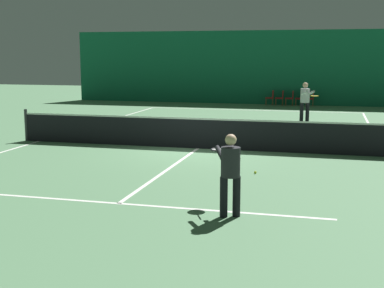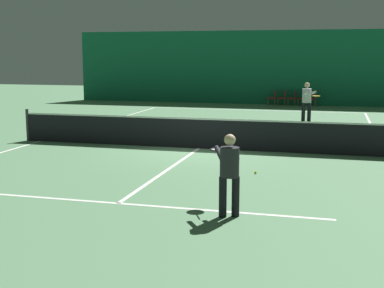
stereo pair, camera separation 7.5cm
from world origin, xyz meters
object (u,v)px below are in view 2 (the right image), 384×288
(player_near, at_px, (229,168))
(courtside_chair_1, at_px, (283,97))
(tennis_net, at_px, (199,132))
(courtside_chair_4, at_px, (313,98))
(courtside_chair_2, at_px, (293,97))
(tennis_ball, at_px, (256,172))
(player_far, at_px, (307,99))
(courtside_chair_3, at_px, (303,97))
(courtside_chair_0, at_px, (273,97))

(player_near, relative_size, courtside_chair_1, 1.79)
(player_near, xyz_separation_m, courtside_chair_1, (-1.09, 21.57, -0.39))
(tennis_net, bearing_deg, courtside_chair_4, 79.22)
(player_near, relative_size, courtside_chair_2, 1.79)
(tennis_net, relative_size, tennis_ball, 181.82)
(tennis_net, xyz_separation_m, player_far, (2.86, 7.56, 0.48))
(player_far, height_order, courtside_chair_1, player_far)
(tennis_net, xyz_separation_m, tennis_ball, (2.22, -3.09, -0.48))
(courtside_chair_3, xyz_separation_m, tennis_ball, (-0.06, -18.01, -0.45))
(courtside_chair_0, height_order, courtside_chair_3, same)
(courtside_chair_2, bearing_deg, player_far, 8.89)
(courtside_chair_2, xyz_separation_m, tennis_ball, (0.50, -18.01, -0.45))
(player_near, distance_m, courtside_chair_2, 21.58)
(courtside_chair_0, xyz_separation_m, tennis_ball, (1.63, -18.01, -0.45))
(player_near, height_order, player_far, player_far)
(player_near, height_order, courtside_chair_4, player_near)
(player_near, relative_size, tennis_ball, 22.74)
(player_far, bearing_deg, courtside_chair_1, 168.17)
(courtside_chair_3, height_order, courtside_chair_4, same)
(tennis_net, xyz_separation_m, courtside_chair_1, (1.15, 14.92, -0.03))
(courtside_chair_0, xyz_separation_m, courtside_chair_4, (2.25, 0.00, 0.00))
(courtside_chair_0, bearing_deg, courtside_chair_4, 90.00)
(player_far, height_order, tennis_ball, player_far)
(courtside_chair_3, bearing_deg, courtside_chair_4, 90.00)
(courtside_chair_3, bearing_deg, tennis_net, -8.67)
(player_far, height_order, courtside_chair_4, player_far)
(courtside_chair_0, bearing_deg, player_near, 4.38)
(courtside_chair_2, height_order, courtside_chair_3, same)
(courtside_chair_3, height_order, tennis_ball, courtside_chair_3)
(courtside_chair_4, bearing_deg, player_near, -1.59)
(courtside_chair_4, bearing_deg, tennis_ball, -1.98)
(courtside_chair_2, bearing_deg, courtside_chair_4, 90.00)
(courtside_chair_1, bearing_deg, courtside_chair_2, 90.00)
(player_far, distance_m, courtside_chair_3, 7.40)
(player_far, bearing_deg, courtside_chair_0, 172.26)
(courtside_chair_0, distance_m, tennis_ball, 18.08)
(courtside_chair_0, distance_m, courtside_chair_1, 0.56)
(courtside_chair_0, relative_size, courtside_chair_2, 1.00)
(courtside_chair_0, relative_size, courtside_chair_1, 1.00)
(tennis_net, height_order, courtside_chair_3, tennis_net)
(courtside_chair_2, relative_size, courtside_chair_4, 1.00)
(tennis_net, distance_m, courtside_chair_4, 15.19)
(courtside_chair_0, xyz_separation_m, courtside_chair_2, (1.13, 0.00, 0.00))
(courtside_chair_1, bearing_deg, tennis_ball, 3.39)
(player_near, xyz_separation_m, courtside_chair_3, (0.04, 21.57, -0.39))
(tennis_net, xyz_separation_m, courtside_chair_0, (0.59, 14.92, -0.03))
(player_far, bearing_deg, tennis_ball, -28.42)
(courtside_chair_0, xyz_separation_m, courtside_chair_3, (1.69, 0.00, 0.00))
(tennis_net, height_order, courtside_chair_4, tennis_net)
(courtside_chair_3, bearing_deg, player_far, 4.57)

